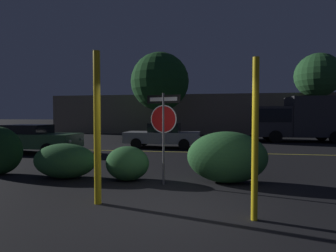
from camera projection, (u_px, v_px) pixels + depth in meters
ground_plane at (170, 211)px, 5.04m from camera, size 260.00×260.00×0.00m
road_center_stripe at (194, 152)px, 13.16m from camera, size 41.11×0.12×0.01m
stop_sign at (163, 120)px, 6.90m from camera, size 0.93×0.25×2.42m
yellow_pole_left at (97, 128)px, 5.38m from camera, size 0.14×0.14×3.15m
yellow_pole_right at (255, 139)px, 4.53m from camera, size 0.11×0.11×2.83m
hedge_bush_1 at (65, 161)px, 7.66m from camera, size 1.90×1.03×1.02m
hedge_bush_2 at (127, 163)px, 7.39m from camera, size 1.24×0.96×0.97m
hedge_bush_3 at (227, 157)px, 7.13m from camera, size 2.16×1.17×1.40m
passing_car_1 at (31, 139)px, 12.83m from camera, size 4.81×1.88×1.40m
passing_car_2 at (163, 135)px, 15.10m from camera, size 4.38×1.93×1.42m
delivery_truck at (300, 118)px, 18.52m from camera, size 6.47×2.54×3.18m
tree_0 at (318, 76)px, 23.58m from camera, size 3.96×3.96×7.47m
tree_1 at (160, 82)px, 22.34m from camera, size 4.95×4.95×7.24m
building_backdrop at (209, 114)px, 27.71m from camera, size 33.18×4.35×4.00m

